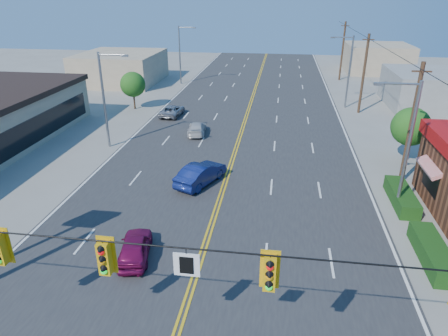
# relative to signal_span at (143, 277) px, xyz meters

# --- Properties ---
(road) EXTENTS (20.00, 120.00, 0.06)m
(road) POSITION_rel_signal_span_xyz_m (0.12, 20.00, -4.86)
(road) COLOR #2D2D30
(road) RESTS_ON ground
(signal_span) EXTENTS (24.32, 0.34, 9.00)m
(signal_span) POSITION_rel_signal_span_xyz_m (0.00, 0.00, 0.00)
(signal_span) COLOR #47301E
(signal_span) RESTS_ON ground
(streetlight_se) EXTENTS (2.55, 0.25, 8.00)m
(streetlight_se) POSITION_rel_signal_span_xyz_m (10.91, 14.00, -0.37)
(streetlight_se) COLOR gray
(streetlight_se) RESTS_ON ground
(streetlight_ne) EXTENTS (2.55, 0.25, 8.00)m
(streetlight_ne) POSITION_rel_signal_span_xyz_m (10.91, 38.00, -0.37)
(streetlight_ne) COLOR gray
(streetlight_ne) RESTS_ON ground
(streetlight_sw) EXTENTS (2.55, 0.25, 8.00)m
(streetlight_sw) POSITION_rel_signal_span_xyz_m (-10.67, 22.00, -0.37)
(streetlight_sw) COLOR gray
(streetlight_sw) RESTS_ON ground
(streetlight_nw) EXTENTS (2.55, 0.25, 8.00)m
(streetlight_nw) POSITION_rel_signal_span_xyz_m (-10.67, 48.00, -0.37)
(streetlight_nw) COLOR gray
(streetlight_nw) RESTS_ON ground
(utility_pole_near) EXTENTS (0.28, 0.28, 8.40)m
(utility_pole_near) POSITION_rel_signal_span_xyz_m (12.32, 18.00, -0.69)
(utility_pole_near) COLOR #47301E
(utility_pole_near) RESTS_ON ground
(utility_pole_mid) EXTENTS (0.28, 0.28, 8.40)m
(utility_pole_mid) POSITION_rel_signal_span_xyz_m (12.32, 36.00, -0.69)
(utility_pole_mid) COLOR #47301E
(utility_pole_mid) RESTS_ON ground
(utility_pole_far) EXTENTS (0.28, 0.28, 8.40)m
(utility_pole_far) POSITION_rel_signal_span_xyz_m (12.32, 54.00, -0.69)
(utility_pole_far) COLOR #47301E
(utility_pole_far) RESTS_ON ground
(tree_kfc_rear) EXTENTS (2.94, 2.94, 4.41)m
(tree_kfc_rear) POSITION_rel_signal_span_xyz_m (13.62, 22.00, -1.95)
(tree_kfc_rear) COLOR #47301E
(tree_kfc_rear) RESTS_ON ground
(tree_west) EXTENTS (2.80, 2.80, 4.20)m
(tree_west) POSITION_rel_signal_span_xyz_m (-12.88, 34.00, -2.09)
(tree_west) COLOR #47301E
(tree_west) RESTS_ON ground
(bld_east_mid) EXTENTS (12.00, 10.00, 4.00)m
(bld_east_mid) POSITION_rel_signal_span_xyz_m (22.12, 40.00, -2.89)
(bld_east_mid) COLOR gray
(bld_east_mid) RESTS_ON ground
(bld_west_far) EXTENTS (11.00, 12.00, 4.20)m
(bld_west_far) POSITION_rel_signal_span_xyz_m (-19.88, 48.00, -2.79)
(bld_west_far) COLOR tan
(bld_west_far) RESTS_ON ground
(bld_east_far) EXTENTS (10.00, 10.00, 4.40)m
(bld_east_far) POSITION_rel_signal_span_xyz_m (19.12, 62.00, -2.69)
(bld_east_far) COLOR tan
(bld_east_far) RESTS_ON ground
(car_magenta) EXTENTS (2.12, 3.79, 1.22)m
(car_magenta) POSITION_rel_signal_span_xyz_m (-3.16, 7.05, -4.28)
(car_magenta) COLOR maroon
(car_magenta) RESTS_ON ground
(car_blue) EXTENTS (3.17, 4.72, 1.47)m
(car_blue) POSITION_rel_signal_span_xyz_m (-1.54, 15.86, -4.15)
(car_blue) COLOR navy
(car_blue) RESTS_ON ground
(car_white) EXTENTS (2.00, 3.98, 1.11)m
(car_white) POSITION_rel_signal_span_xyz_m (-3.98, 26.22, -4.33)
(car_white) COLOR #BDBDBD
(car_white) RESTS_ON ground
(car_silver) EXTENTS (2.13, 4.26, 1.16)m
(car_silver) POSITION_rel_signal_span_xyz_m (-7.83, 31.70, -4.31)
(car_silver) COLOR #9F9FA4
(car_silver) RESTS_ON ground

